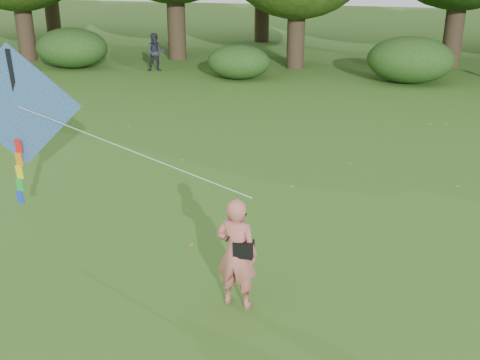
# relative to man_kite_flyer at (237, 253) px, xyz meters

# --- Properties ---
(ground) EXTENTS (100.00, 100.00, 0.00)m
(ground) POSITION_rel_man_kite_flyer_xyz_m (0.23, -0.42, -0.91)
(ground) COLOR #265114
(ground) RESTS_ON ground
(man_kite_flyer) EXTENTS (0.72, 0.53, 1.83)m
(man_kite_flyer) POSITION_rel_man_kite_flyer_xyz_m (0.00, 0.00, 0.00)
(man_kite_flyer) COLOR #BF6359
(man_kite_flyer) RESTS_ON ground
(bystander_left) EXTENTS (0.97, 0.86, 1.67)m
(bystander_left) POSITION_rel_man_kite_flyer_xyz_m (-7.73, 17.43, -0.08)
(bystander_left) COLOR #262733
(bystander_left) RESTS_ON ground
(crossbody_bag) EXTENTS (0.43, 0.20, 0.72)m
(crossbody_bag) POSITION_rel_man_kite_flyer_xyz_m (0.12, -0.03, 0.12)
(crossbody_bag) COLOR black
(crossbody_bag) RESTS_ON ground
(flying_kite) EXTENTS (5.75, 1.71, 3.10)m
(flying_kite) POSITION_rel_man_kite_flyer_xyz_m (-4.36, 1.37, 1.69)
(flying_kite) COLOR #2462A0
(flying_kite) RESTS_ON ground
(shrub_band) EXTENTS (39.15, 3.22, 1.88)m
(shrub_band) POSITION_rel_man_kite_flyer_xyz_m (-0.49, 17.18, -0.06)
(shrub_band) COLOR #264919
(shrub_band) RESTS_ON ground
(fallen_leaves) EXTENTS (11.13, 11.87, 0.01)m
(fallen_leaves) POSITION_rel_man_kite_flyer_xyz_m (1.41, 6.26, -0.91)
(fallen_leaves) COLOR olive
(fallen_leaves) RESTS_ON ground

